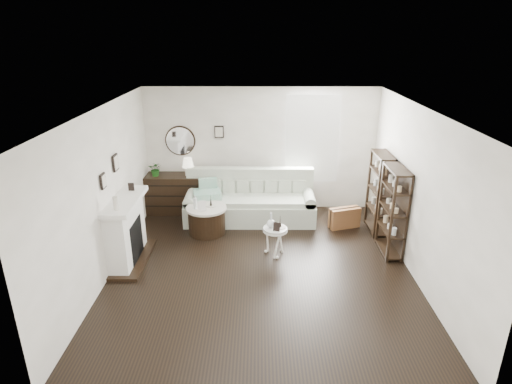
{
  "coord_description": "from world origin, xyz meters",
  "views": [
    {
      "loc": [
        -0.04,
        -6.3,
        3.81
      ],
      "look_at": [
        -0.09,
        0.8,
        1.1
      ],
      "focal_mm": 30.0,
      "sensor_mm": 36.0,
      "label": 1
    }
  ],
  "objects_px": {
    "pedestal_table": "(275,230)",
    "drum_table": "(207,220)",
    "sofa": "(250,204)",
    "dresser": "(173,193)"
  },
  "relations": [
    {
      "from": "drum_table",
      "to": "pedestal_table",
      "type": "xyz_separation_m",
      "value": [
        1.32,
        -0.88,
        0.2
      ]
    },
    {
      "from": "sofa",
      "to": "pedestal_table",
      "type": "distance_m",
      "value": 1.64
    },
    {
      "from": "dresser",
      "to": "drum_table",
      "type": "distance_m",
      "value": 1.38
    },
    {
      "from": "dresser",
      "to": "pedestal_table",
      "type": "height_order",
      "value": "dresser"
    },
    {
      "from": "dresser",
      "to": "drum_table",
      "type": "xyz_separation_m",
      "value": [
        0.87,
        -1.07,
        -0.15
      ]
    },
    {
      "from": "dresser",
      "to": "sofa",
      "type": "bearing_deg",
      "value": -12.74
    },
    {
      "from": "pedestal_table",
      "to": "drum_table",
      "type": "bearing_deg",
      "value": 146.5
    },
    {
      "from": "drum_table",
      "to": "sofa",
      "type": "bearing_deg",
      "value": 39.04
    },
    {
      "from": "sofa",
      "to": "dresser",
      "type": "distance_m",
      "value": 1.75
    },
    {
      "from": "sofa",
      "to": "pedestal_table",
      "type": "relative_size",
      "value": 5.15
    }
  ]
}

